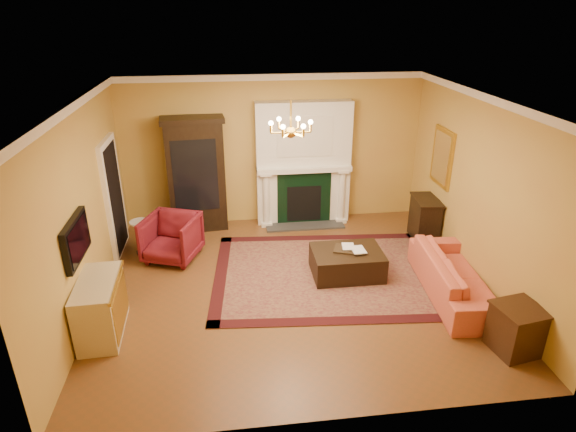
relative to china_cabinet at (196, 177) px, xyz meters
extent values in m
cube|color=brown|center=(1.54, -2.49, -1.10)|extent=(6.00, 5.50, 0.02)
cube|color=silver|center=(1.54, -2.49, 1.92)|extent=(6.00, 5.50, 0.02)
cube|color=gold|center=(1.54, 0.27, 0.41)|extent=(6.00, 0.02, 3.00)
cube|color=gold|center=(1.54, -5.25, 0.41)|extent=(6.00, 0.02, 3.00)
cube|color=gold|center=(-1.47, -2.49, 0.41)|extent=(0.02, 5.50, 3.00)
cube|color=gold|center=(4.55, -2.49, 0.41)|extent=(0.02, 5.50, 3.00)
cube|color=white|center=(2.14, 0.10, 0.16)|extent=(1.90, 0.32, 2.50)
cube|color=silver|center=(2.14, -0.07, 0.76)|extent=(1.10, 0.01, 0.80)
cube|color=#0E3219|center=(2.14, -0.07, -0.54)|extent=(1.10, 0.02, 1.10)
cube|color=black|center=(2.14, -0.08, -0.64)|extent=(0.70, 0.02, 0.75)
cube|color=#333333|center=(2.14, -0.19, -1.07)|extent=(1.60, 0.50, 0.04)
cube|color=white|center=(2.14, 0.04, 0.09)|extent=(1.90, 0.44, 0.10)
cylinder|color=white|center=(1.36, -0.08, -0.50)|extent=(0.14, 0.14, 1.18)
cylinder|color=white|center=(2.92, -0.08, -0.50)|extent=(0.14, 0.14, 1.18)
cube|color=white|center=(1.54, 0.22, 1.85)|extent=(6.00, 0.08, 0.12)
cube|color=white|center=(-1.42, -2.49, 1.85)|extent=(0.08, 5.50, 0.12)
cube|color=white|center=(4.50, -2.49, 1.85)|extent=(0.08, 5.50, 0.12)
cube|color=white|center=(-1.42, -0.79, -0.04)|extent=(0.08, 1.05, 2.10)
cube|color=black|center=(-1.39, -0.79, -0.07)|extent=(0.02, 0.85, 1.95)
cube|color=black|center=(-1.41, -3.09, 0.26)|extent=(0.08, 0.95, 0.58)
cube|color=black|center=(-1.37, -3.09, 0.26)|extent=(0.01, 0.85, 0.48)
cube|color=gold|center=(4.51, -1.09, 0.56)|extent=(0.05, 0.76, 1.05)
cube|color=white|center=(4.48, -1.09, 0.56)|extent=(0.01, 0.62, 0.90)
cylinder|color=gold|center=(1.54, -2.49, 1.71)|extent=(0.03, 0.03, 0.40)
sphere|color=gold|center=(1.54, -2.49, 1.46)|extent=(0.16, 0.16, 0.16)
sphere|color=#FFE5B2|center=(1.82, -2.49, 1.60)|extent=(0.07, 0.07, 0.07)
sphere|color=#FFE5B2|center=(1.68, -2.25, 1.60)|extent=(0.07, 0.07, 0.07)
sphere|color=#FFE5B2|center=(1.40, -2.25, 1.60)|extent=(0.07, 0.07, 0.07)
sphere|color=#FFE5B2|center=(1.26, -2.49, 1.60)|extent=(0.07, 0.07, 0.07)
sphere|color=#FFE5B2|center=(1.40, -2.73, 1.60)|extent=(0.07, 0.07, 0.07)
sphere|color=#FFE5B2|center=(1.68, -2.73, 1.60)|extent=(0.07, 0.07, 0.07)
cube|color=#4A0F1D|center=(2.24, -2.15, -1.08)|extent=(4.07, 3.19, 0.02)
cube|color=black|center=(0.00, 0.00, 0.00)|extent=(1.13, 0.60, 2.18)
imported|color=maroon|center=(-0.43, -1.27, -0.64)|extent=(1.10, 1.07, 0.90)
cylinder|color=black|center=(-1.00, -0.98, -1.07)|extent=(0.25, 0.25, 0.04)
cylinder|color=black|center=(-1.00, -0.98, -0.77)|extent=(0.05, 0.05, 0.57)
cylinder|color=silver|center=(-1.00, -0.98, -0.47)|extent=(0.36, 0.36, 0.03)
cube|color=#C2B18D|center=(-1.19, -3.31, -0.68)|extent=(0.56, 1.12, 0.82)
imported|color=#D64D44|center=(4.07, -3.01, -0.65)|extent=(0.83, 2.27, 0.87)
cube|color=#331B0E|center=(4.26, -4.39, -0.77)|extent=(0.63, 0.63, 0.63)
cube|color=black|center=(4.32, -1.09, -0.68)|extent=(0.49, 0.77, 0.81)
cube|color=black|center=(2.53, -2.22, -0.86)|extent=(1.16, 0.84, 0.43)
cube|color=black|center=(2.53, -2.18, -0.63)|extent=(0.52, 0.46, 0.03)
imported|color=gray|center=(2.46, -2.13, -0.48)|extent=(0.20, 0.05, 0.27)
imported|color=gray|center=(2.59, -2.28, -0.46)|extent=(0.22, 0.03, 0.29)
cylinder|color=gray|center=(1.60, 0.04, 0.19)|extent=(0.11, 0.11, 0.09)
cone|color=#0E330E|center=(1.60, 0.04, 0.41)|extent=(0.16, 0.16, 0.35)
cylinder|color=gray|center=(2.72, 0.04, 0.19)|extent=(0.12, 0.12, 0.10)
cone|color=#0E330E|center=(2.72, 0.04, 0.43)|extent=(0.18, 0.18, 0.37)
camera|label=1|loc=(0.66, -9.09, 3.13)|focal=30.00mm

